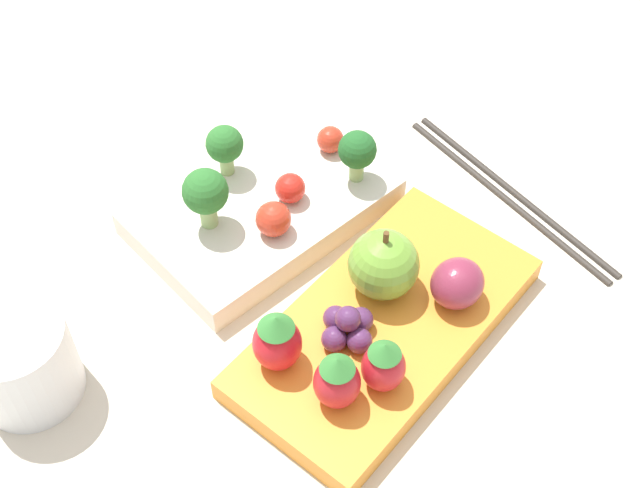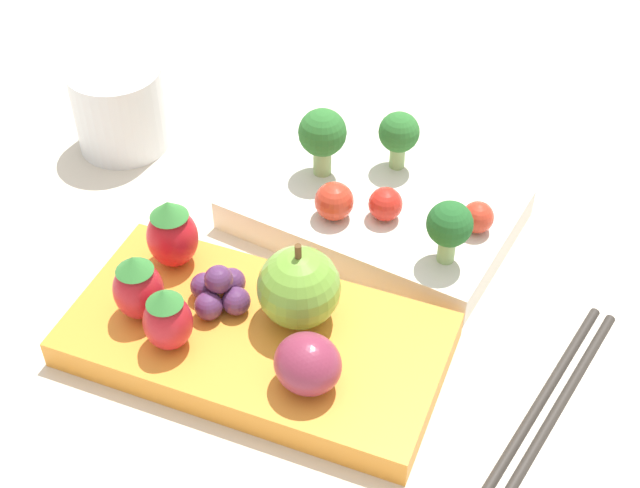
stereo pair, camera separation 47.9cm
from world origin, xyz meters
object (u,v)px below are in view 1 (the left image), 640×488
bento_box_savoury (262,207)px  cherry_tomato_2 (269,222)px  apple (384,264)px  broccoli_floret_2 (225,146)px  strawberry_1 (277,341)px  grape_cluster (348,327)px  broccoli_floret_0 (357,151)px  strawberry_0 (337,380)px  bento_box_fruit (385,327)px  broccoli_floret_1 (206,193)px  chopsticks_pair (510,194)px  cherry_tomato_0 (290,188)px  cherry_tomato_1 (330,139)px  plum (457,283)px  drinking_cup (21,361)px  strawberry_2 (384,365)px

bento_box_savoury → cherry_tomato_2: bearing=-118.4°
cherry_tomato_2 → apple: (0.03, -0.08, 0.01)m
broccoli_floret_2 → strawberry_1: size_ratio=0.89×
strawberry_1 → grape_cluster: (0.05, -0.02, -0.01)m
broccoli_floret_0 → strawberry_0: broccoli_floret_0 is taller
broccoli_floret_2 → bento_box_savoury: bearing=-84.9°
bento_box_savoury → bento_box_fruit: 0.14m
strawberry_1 → grape_cluster: bearing=-18.3°
broccoli_floret_1 → cherry_tomato_2: bearing=-53.3°
broccoli_floret_0 → chopsticks_pair: (0.09, -0.08, -0.05)m
cherry_tomato_2 → strawberry_1: 0.11m
broccoli_floret_1 → cherry_tomato_0: (0.06, -0.02, -0.02)m
broccoli_floret_0 → cherry_tomato_1: 0.04m
plum → grape_cluster: 0.08m
broccoli_floret_2 → drinking_cup: (-0.20, -0.06, -0.02)m
drinking_cup → chopsticks_pair: 0.38m
bento_box_savoury → broccoli_floret_1: broccoli_floret_1 is taller
broccoli_floret_0 → bento_box_fruit: bearing=-123.3°
cherry_tomato_2 → plum: size_ratio=0.68×
broccoli_floret_2 → plum: 0.20m
broccoli_floret_2 → grape_cluster: bearing=-99.8°
bento_box_savoury → strawberry_2: strawberry_2 is taller
bento_box_savoury → cherry_tomato_1: bearing=3.3°
bento_box_fruit → grape_cluster: bearing=168.2°
bento_box_fruit → broccoli_floret_0: 0.13m
broccoli_floret_2 → strawberry_2: size_ratio=1.00×
bento_box_savoury → apple: size_ratio=3.29×
drinking_cup → broccoli_floret_2: bearing=15.4°
bento_box_savoury → cherry_tomato_2: size_ratio=7.29×
strawberry_1 → bento_box_fruit: bearing=-15.8°
chopsticks_pair → apple: bearing=-176.8°
strawberry_0 → strawberry_2: (0.03, -0.01, -0.00)m
bento_box_savoury → grape_cluster: grape_cluster is taller
strawberry_2 → chopsticks_pair: strawberry_2 is taller
bento_box_savoury → cherry_tomato_2: cherry_tomato_2 is taller
grape_cluster → broccoli_floret_1: bearing=94.9°
cherry_tomato_2 → strawberry_0: (-0.05, -0.13, 0.01)m
bento_box_savoury → cherry_tomato_0: (0.02, -0.02, 0.02)m
bento_box_savoury → plum: size_ratio=4.98×
cherry_tomato_2 → apple: size_ratio=0.45×
bento_box_savoury → broccoli_floret_0: 0.08m
cherry_tomato_0 → grape_cluster: (-0.05, -0.12, -0.00)m
grape_cluster → drinking_cup: drinking_cup is taller
bento_box_fruit → broccoli_floret_2: bearing=89.9°
broccoli_floret_0 → drinking_cup: (-0.27, 0.01, -0.02)m
broccoli_floret_1 → grape_cluster: size_ratio=1.25×
cherry_tomato_1 → chopsticks_pair: (0.09, -0.11, -0.03)m
cherry_tomato_0 → cherry_tomato_1: bearing=19.4°
cherry_tomato_1 → drinking_cup: drinking_cup is taller
apple → grape_cluster: 0.05m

